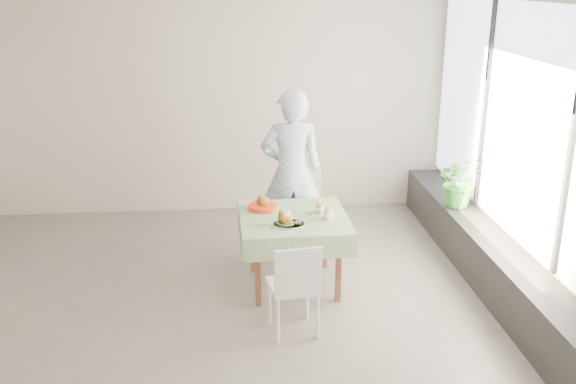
{
  "coord_description": "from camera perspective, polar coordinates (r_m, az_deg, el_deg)",
  "views": [
    {
      "loc": [
        0.27,
        -5.62,
        2.95
      ],
      "look_at": [
        0.79,
        0.22,
        0.98
      ],
      "focal_mm": 40.0,
      "sensor_mm": 36.0,
      "label": 1
    }
  ],
  "objects": [
    {
      "name": "diner",
      "position": [
        6.97,
        0.32,
        1.72
      ],
      "size": [
        0.68,
        0.45,
        1.85
      ],
      "primitive_type": "imported",
      "rotation": [
        0.0,
        0.0,
        3.12
      ],
      "color": "#94BBEC",
      "rests_on": "ground"
    },
    {
      "name": "potted_plant",
      "position": [
        7.38,
        15.03,
        0.94
      ],
      "size": [
        0.53,
        0.46,
        0.58
      ],
      "primitive_type": "imported",
      "rotation": [
        0.0,
        0.0,
        0.02
      ],
      "color": "#256F27",
      "rests_on": "window_ledge"
    },
    {
      "name": "window_pane",
      "position": [
        6.37,
        20.24,
        5.68
      ],
      "size": [
        0.01,
        4.8,
        2.18
      ],
      "primitive_type": "cube",
      "color": "#D1E0F9",
      "rests_on": "ground"
    },
    {
      "name": "floor",
      "position": [
        6.35,
        -7.01,
        -9.22
      ],
      "size": [
        6.0,
        6.0,
        0.0
      ],
      "primitive_type": "plane",
      "color": "#5F5D5A",
      "rests_on": "ground"
    },
    {
      "name": "second_dish",
      "position": [
        6.41,
        -2.24,
        -1.18
      ],
      "size": [
        0.3,
        0.3,
        0.14
      ],
      "color": "red",
      "rests_on": "cafe_table"
    },
    {
      "name": "wall_right",
      "position": [
        6.44,
        20.23,
        3.51
      ],
      "size": [
        0.02,
        5.0,
        2.8
      ],
      "primitive_type": "cube",
      "color": "beige",
      "rests_on": "ground"
    },
    {
      "name": "chair_far",
      "position": [
        7.06,
        0.78,
        -3.39
      ],
      "size": [
        0.56,
        0.56,
        0.99
      ],
      "color": "white",
      "rests_on": "ground"
    },
    {
      "name": "juice_cup_lemonade",
      "position": [
        6.14,
        3.55,
        -1.85
      ],
      "size": [
        0.1,
        0.1,
        0.28
      ],
      "color": "white",
      "rests_on": "cafe_table"
    },
    {
      "name": "wall_back",
      "position": [
        8.27,
        -6.91,
        7.66
      ],
      "size": [
        6.0,
        0.02,
        2.8
      ],
      "primitive_type": "cube",
      "color": "beige",
      "rests_on": "ground"
    },
    {
      "name": "juice_cup_orange",
      "position": [
        6.29,
        2.82,
        -1.35
      ],
      "size": [
        0.09,
        0.09,
        0.27
      ],
      "color": "white",
      "rests_on": "cafe_table"
    },
    {
      "name": "main_dish",
      "position": [
        5.98,
        -0.08,
        -2.53
      ],
      "size": [
        0.3,
        0.3,
        0.16
      ],
      "color": "white",
      "rests_on": "cafe_table"
    },
    {
      "name": "chair_near",
      "position": [
        5.62,
        0.47,
        -9.94
      ],
      "size": [
        0.46,
        0.46,
        0.85
      ],
      "color": "white",
      "rests_on": "ground"
    },
    {
      "name": "cafe_table",
      "position": [
        6.33,
        0.49,
        -4.55
      ],
      "size": [
        1.07,
        1.07,
        0.74
      ],
      "color": "brown",
      "rests_on": "ground"
    },
    {
      "name": "wall_front",
      "position": [
        3.49,
        -9.05,
        -7.96
      ],
      "size": [
        6.0,
        0.02,
        2.8
      ],
      "primitive_type": "cube",
      "color": "beige",
      "rests_on": "ground"
    },
    {
      "name": "window_ledge",
      "position": [
        6.73,
        17.6,
        -5.98
      ],
      "size": [
        0.4,
        4.8,
        0.5
      ],
      "primitive_type": "cube",
      "color": "black",
      "rests_on": "ground"
    }
  ]
}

